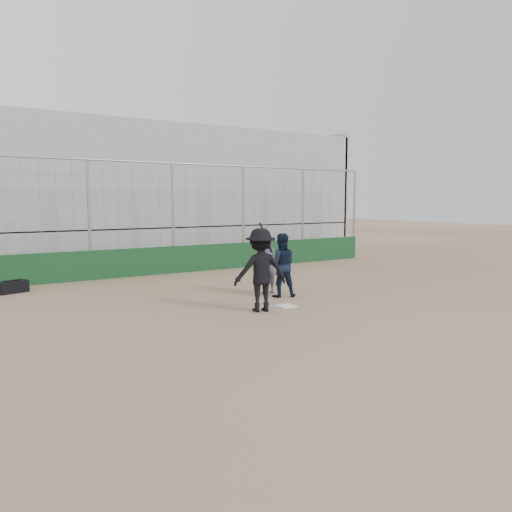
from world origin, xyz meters
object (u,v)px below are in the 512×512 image
catcher_crouched (281,276)px  equipment_bag (13,287)px  umpire (267,268)px  batter_at_plate (261,270)px

catcher_crouched → equipment_bag: bearing=142.8°
catcher_crouched → umpire: size_ratio=0.80×
batter_at_plate → umpire: 2.29m
batter_at_plate → catcher_crouched: 1.89m
batter_at_plate → catcher_crouched: batter_at_plate is taller
catcher_crouched → umpire: 0.66m
catcher_crouched → umpire: umpire is taller
equipment_bag → catcher_crouched: bearing=-37.2°
batter_at_plate → equipment_bag: batter_at_plate is taller
batter_at_plate → equipment_bag: 7.55m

